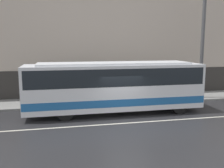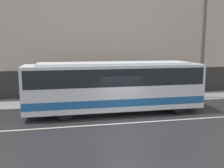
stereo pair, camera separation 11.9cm
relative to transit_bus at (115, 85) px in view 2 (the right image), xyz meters
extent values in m
plane|color=#262628|center=(0.16, -2.28, -1.82)|extent=(60.00, 60.00, 0.00)
cube|color=gray|center=(0.16, 3.31, -1.75)|extent=(60.00, 3.18, 0.15)
cube|color=#B7A899|center=(0.16, 5.05, 2.82)|extent=(60.00, 0.30, 9.28)
cube|color=#2D2B28|center=(0.16, 4.89, -0.66)|extent=(60.00, 0.06, 2.32)
cube|color=beige|center=(0.16, -2.28, -1.82)|extent=(54.00, 0.14, 0.01)
cube|color=silver|center=(-0.01, 0.00, -0.09)|extent=(11.08, 2.49, 2.76)
cube|color=#1E5999|center=(-0.01, 0.00, -0.92)|extent=(11.02, 2.51, 0.45)
cube|color=black|center=(-0.01, 0.00, 0.58)|extent=(10.75, 2.51, 1.05)
cube|color=orange|center=(5.48, 0.00, 1.10)|extent=(0.12, 1.87, 0.28)
cube|color=silver|center=(-0.01, 0.00, 1.35)|extent=(9.42, 2.12, 0.12)
cylinder|color=black|center=(3.93, -1.08, -1.34)|extent=(0.96, 0.28, 0.96)
cylinder|color=black|center=(3.93, 1.08, -1.34)|extent=(0.96, 0.28, 0.96)
cylinder|color=black|center=(-3.15, -1.08, -1.34)|extent=(0.96, 0.28, 0.96)
cylinder|color=black|center=(-3.15, 1.08, -1.34)|extent=(0.96, 0.28, 0.96)
cylinder|color=#4C4C4F|center=(7.52, 2.49, 2.42)|extent=(0.27, 0.27, 8.19)
cylinder|color=#1E5933|center=(-2.92, 3.74, -0.96)|extent=(0.36, 0.36, 1.41)
sphere|color=tan|center=(-2.92, 3.74, -0.13)|extent=(0.26, 0.26, 0.26)
camera|label=1|loc=(-3.43, -15.17, 2.49)|focal=40.00mm
camera|label=2|loc=(-3.31, -15.19, 2.49)|focal=40.00mm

